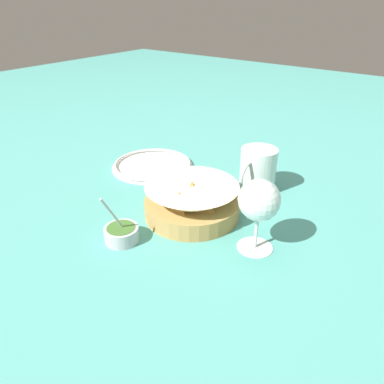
# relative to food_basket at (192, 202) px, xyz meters

# --- Properties ---
(ground_plane) EXTENTS (4.00, 4.00, 0.00)m
(ground_plane) POSITION_rel_food_basket_xyz_m (0.03, -0.04, -0.03)
(ground_plane) COLOR teal
(food_basket) EXTENTS (0.22, 0.22, 0.09)m
(food_basket) POSITION_rel_food_basket_xyz_m (0.00, 0.00, 0.00)
(food_basket) COLOR #B2894C
(food_basket) RESTS_ON ground_plane
(sauce_cup) EXTENTS (0.08, 0.07, 0.12)m
(sauce_cup) POSITION_rel_food_basket_xyz_m (0.17, -0.06, -0.02)
(sauce_cup) COLOR #B7B7BC
(sauce_cup) RESTS_ON ground_plane
(wine_glass) EXTENTS (0.08, 0.08, 0.15)m
(wine_glass) POSITION_rel_food_basket_xyz_m (0.02, 0.18, 0.07)
(wine_glass) COLOR silver
(wine_glass) RESTS_ON ground_plane
(beer_mug) EXTENTS (0.14, 0.09, 0.11)m
(beer_mug) POSITION_rel_food_basket_xyz_m (-0.20, 0.06, 0.02)
(beer_mug) COLOR silver
(beer_mug) RESTS_ON ground_plane
(side_plate) EXTENTS (0.24, 0.24, 0.01)m
(side_plate) POSITION_rel_food_basket_xyz_m (-0.14, -0.26, -0.03)
(side_plate) COLOR white
(side_plate) RESTS_ON ground_plane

